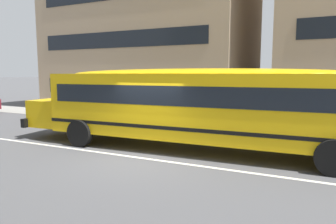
{
  "coord_description": "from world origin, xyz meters",
  "views": [
    {
      "loc": [
        5.17,
        -8.73,
        2.82
      ],
      "look_at": [
        0.52,
        0.92,
        1.48
      ],
      "focal_mm": 33.15,
      "sensor_mm": 36.0,
      "label": 1
    }
  ],
  "objects": [
    {
      "name": "ground_plane",
      "position": [
        0.0,
        0.0,
        0.0
      ],
      "size": [
        400.0,
        400.0,
        0.0
      ],
      "primitive_type": "plane",
      "color": "#4C4C4F"
    },
    {
      "name": "sidewalk_far",
      "position": [
        0.0,
        7.73,
        0.01
      ],
      "size": [
        120.0,
        3.0,
        0.01
      ],
      "primitive_type": "cube",
      "color": "gray",
      "rests_on": "ground_plane"
    },
    {
      "name": "lane_centreline",
      "position": [
        0.0,
        0.0,
        0.0
      ],
      "size": [
        110.0,
        0.16,
        0.01
      ],
      "primitive_type": "cube",
      "color": "silver",
      "rests_on": "ground_plane"
    },
    {
      "name": "school_bus",
      "position": [
        1.04,
        1.84,
        1.78
      ],
      "size": [
        13.49,
        3.24,
        3.0
      ],
      "rotation": [
        0.0,
        0.0,
        3.18
      ],
      "color": "yellow",
      "rests_on": "ground_plane"
    },
    {
      "name": "apartment_block_far_left",
      "position": [
        -7.27,
        14.72,
        6.65
      ],
      "size": [
        15.42,
        11.03,
        13.3
      ],
      "color": "tan",
      "rests_on": "ground_plane"
    }
  ]
}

